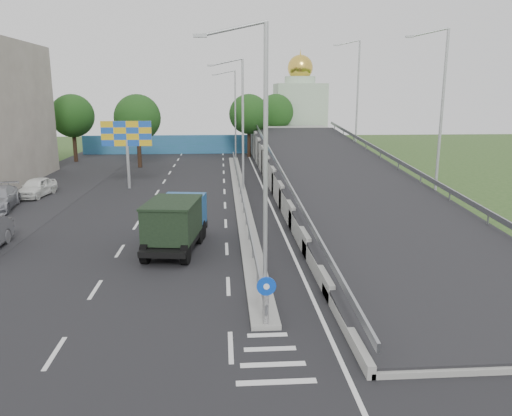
{
  "coord_description": "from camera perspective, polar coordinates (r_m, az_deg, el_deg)",
  "views": [
    {
      "loc": [
        -1.39,
        -13.03,
        7.67
      ],
      "look_at": [
        0.25,
        10.63,
        2.2
      ],
      "focal_mm": 35.0,
      "sensor_mm": 36.0,
      "label": 1
    }
  ],
  "objects": [
    {
      "name": "church",
      "position": [
        73.96,
        4.98,
        11.11
      ],
      "size": [
        7.0,
        7.0,
        13.8
      ],
      "color": "#B2CCAD",
      "rests_on": "ground"
    },
    {
      "name": "road_surface",
      "position": [
        33.95,
        -6.59,
        -0.16
      ],
      "size": [
        26.0,
        90.0,
        0.04
      ],
      "primitive_type": "cube",
      "color": "black",
      "rests_on": "ground"
    },
    {
      "name": "lamp_post_near",
      "position": [
        19.18,
        0.54,
        7.41
      ],
      "size": [
        2.74,
        0.18,
        10.08
      ],
      "color": "#B2B5B7",
      "rests_on": "median"
    },
    {
      "name": "dump_truck",
      "position": [
        25.19,
        -9.1,
        -1.47
      ],
      "size": [
        2.98,
        6.19,
        2.62
      ],
      "rotation": [
        0.0,
        0.0,
        -0.14
      ],
      "color": "black",
      "rests_on": "ground"
    },
    {
      "name": "tree_left_far",
      "position": [
        60.42,
        -20.24,
        9.84
      ],
      "size": [
        4.8,
        4.8,
        7.6
      ],
      "color": "black",
      "rests_on": "ground"
    },
    {
      "name": "tree_ramp_far",
      "position": [
        68.48,
        2.26,
        10.9
      ],
      "size": [
        4.8,
        4.8,
        7.6
      ],
      "color": "black",
      "rests_on": "ground"
    },
    {
      "name": "median",
      "position": [
        37.83,
        -1.79,
        1.44
      ],
      "size": [
        1.0,
        44.0,
        0.2
      ],
      "primitive_type": "cube",
      "color": "gray",
      "rests_on": "ground"
    },
    {
      "name": "median_guardrail",
      "position": [
        37.7,
        -1.79,
        2.4
      ],
      "size": [
        0.09,
        44.0,
        0.71
      ],
      "color": "gray",
      "rests_on": "median"
    },
    {
      "name": "overpass_ramp",
      "position": [
        38.54,
        9.43,
        3.98
      ],
      "size": [
        10.0,
        50.0,
        3.5
      ],
      "color": "gray",
      "rests_on": "ground"
    },
    {
      "name": "lamp_post_mid",
      "position": [
        39.11,
        -1.8,
        10.25
      ],
      "size": [
        2.74,
        0.18,
        10.08
      ],
      "color": "#B2B5B7",
      "rests_on": "median"
    },
    {
      "name": "tree_left_mid",
      "position": [
        53.79,
        -13.39,
        9.99
      ],
      "size": [
        4.8,
        4.8,
        7.6
      ],
      "color": "black",
      "rests_on": "ground"
    },
    {
      "name": "billboard",
      "position": [
        41.88,
        -14.57,
        7.8
      ],
      "size": [
        4.0,
        0.24,
        5.5
      ],
      "color": "#B2B5B7",
      "rests_on": "ground"
    },
    {
      "name": "blue_wall",
      "position": [
        65.41,
        -6.29,
        7.24
      ],
      "size": [
        30.0,
        0.5,
        2.4
      ],
      "primitive_type": "cube",
      "color": "#246986",
      "rests_on": "ground"
    },
    {
      "name": "parking_strip",
      "position": [
        36.93,
        -27.17,
        -0.46
      ],
      "size": [
        8.0,
        90.0,
        0.05
      ],
      "primitive_type": "cube",
      "color": "black",
      "rests_on": "ground"
    },
    {
      "name": "sign_bollard",
      "position": [
        16.65,
        1.17,
        -10.51
      ],
      "size": [
        0.64,
        0.23,
        1.67
      ],
      "color": "black",
      "rests_on": "median"
    },
    {
      "name": "ground",
      "position": [
        15.19,
        1.92,
        -17.36
      ],
      "size": [
        160.0,
        160.0,
        0.0
      ],
      "primitive_type": "plane",
      "color": "#2D4C1E",
      "rests_on": "ground"
    },
    {
      "name": "lamp_post_far",
      "position": [
        59.08,
        -2.57,
        11.17
      ],
      "size": [
        2.74,
        0.18,
        10.08
      ],
      "color": "#B2B5B7",
      "rests_on": "median"
    },
    {
      "name": "parked_car_e",
      "position": [
        41.27,
        -23.82,
        2.18
      ],
      "size": [
        2.21,
        4.41,
        1.44
      ],
      "primitive_type": "imported",
      "rotation": [
        0.0,
        0.0,
        -0.12
      ],
      "color": "white",
      "rests_on": "ground"
    },
    {
      "name": "tree_median_far",
      "position": [
        61.18,
        -0.81,
        10.65
      ],
      "size": [
        4.8,
        4.8,
        7.6
      ],
      "color": "black",
      "rests_on": "ground"
    }
  ]
}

